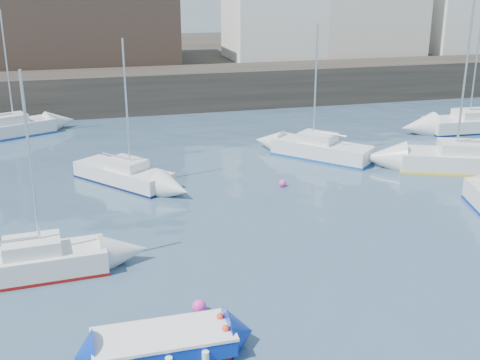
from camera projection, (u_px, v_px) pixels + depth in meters
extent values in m
cube|color=#28231E|center=(164.00, 89.00, 47.16)|extent=(90.00, 5.00, 3.00)
cube|color=#28231E|center=(140.00, 61.00, 63.66)|extent=(90.00, 32.00, 2.80)
cube|color=beige|center=(362.00, 6.00, 56.61)|extent=(10.00, 8.00, 9.00)
cube|color=white|center=(466.00, 13.00, 59.09)|extent=(9.00, 7.00, 7.50)
cube|color=white|center=(273.00, 22.00, 54.35)|extent=(8.00, 7.00, 6.50)
cube|color=#3D2D26|center=(79.00, 21.00, 51.47)|extent=(16.00, 10.00, 7.00)
cube|color=#971305|center=(164.00, 353.00, 16.47)|extent=(3.48, 1.46, 0.17)
cube|color=#072DA9|center=(164.00, 343.00, 16.36)|extent=(3.79, 1.65, 0.47)
cube|color=white|center=(163.00, 334.00, 16.27)|extent=(3.86, 1.69, 0.09)
cube|color=white|center=(163.00, 341.00, 16.34)|extent=(3.03, 1.16, 0.43)
cube|color=tan|center=(163.00, 337.00, 16.30)|extent=(0.28, 1.13, 0.06)
cylinder|color=white|center=(125.00, 332.00, 16.96)|extent=(0.19, 0.19, 0.38)
cylinder|color=white|center=(159.00, 327.00, 17.20)|extent=(0.19, 0.19, 0.38)
cylinder|color=white|center=(192.00, 322.00, 17.45)|extent=(0.19, 0.19, 0.38)
cylinder|color=white|center=(206.00, 358.00, 15.79)|extent=(0.19, 0.19, 0.38)
cube|color=silver|center=(26.00, 265.00, 20.71)|extent=(5.54, 2.12, 0.89)
cube|color=maroon|center=(27.00, 275.00, 20.84)|extent=(5.60, 2.14, 0.12)
cube|color=silver|center=(32.00, 246.00, 20.58)|extent=(1.99, 1.43, 0.49)
cylinder|color=silver|center=(31.00, 165.00, 19.74)|extent=(0.10, 0.10, 6.25)
cube|color=silver|center=(123.00, 175.00, 30.24)|extent=(4.82, 5.44, 0.83)
cube|color=#0F1744|center=(124.00, 182.00, 30.36)|extent=(4.87, 5.50, 0.11)
cube|color=silver|center=(126.00, 164.00, 29.88)|extent=(2.24, 2.34, 0.46)
cylinder|color=silver|center=(126.00, 106.00, 28.78)|extent=(0.09, 0.09, 6.37)
cube|color=silver|center=(469.00, 161.00, 32.19)|extent=(7.56, 4.96, 1.00)
cube|color=yellow|center=(468.00, 169.00, 32.32)|extent=(7.63, 5.01, 0.13)
cube|color=silver|center=(464.00, 147.00, 31.98)|extent=(3.01, 2.59, 0.56)
cylinder|color=silver|center=(465.00, 74.00, 30.79)|extent=(0.11, 0.11, 8.31)
cube|color=silver|center=(322.00, 150.00, 34.33)|extent=(5.15, 5.49, 0.93)
cube|color=#1252A4|center=(321.00, 157.00, 34.46)|extent=(5.20, 5.55, 0.12)
cube|color=silver|center=(318.00, 137.00, 34.25)|extent=(2.35, 2.41, 0.52)
cylinder|color=silver|center=(315.00, 84.00, 33.43)|extent=(0.10, 0.10, 6.57)
cube|color=silver|center=(478.00, 124.00, 40.56)|extent=(7.28, 2.60, 0.93)
cube|color=#081B47|center=(477.00, 130.00, 40.69)|extent=(7.36, 2.62, 0.12)
cube|color=silver|center=(475.00, 114.00, 40.26)|extent=(2.59, 1.83, 0.51)
cylinder|color=silver|center=(477.00, 55.00, 38.94)|extent=(0.10, 0.10, 8.27)
cube|color=silver|center=(5.00, 130.00, 38.92)|extent=(6.40, 4.38, 0.92)
cube|color=#204EB0|center=(6.00, 136.00, 39.05)|extent=(6.46, 4.42, 0.12)
cube|color=silver|center=(9.00, 119.00, 38.88)|extent=(2.57, 2.25, 0.51)
cylinder|color=silver|center=(7.00, 67.00, 38.01)|extent=(0.10, 0.10, 7.06)
sphere|color=#FF37B1|center=(199.00, 312.00, 18.66)|extent=(0.44, 0.44, 0.44)
sphere|color=#FF37B1|center=(283.00, 186.00, 29.85)|extent=(0.37, 0.37, 0.37)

